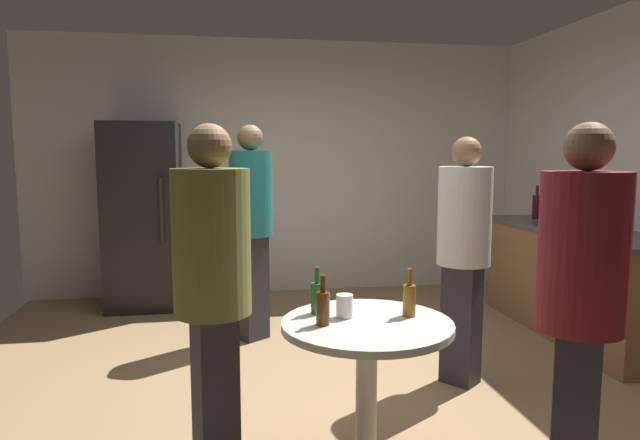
% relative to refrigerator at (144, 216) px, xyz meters
% --- Properties ---
extents(ground_plane, '(5.20, 5.20, 0.10)m').
position_rel_refrigerator_xyz_m(ground_plane, '(1.38, -2.20, -0.95)').
color(ground_plane, '#9E7C56').
extents(wall_back, '(5.32, 0.06, 2.70)m').
position_rel_refrigerator_xyz_m(wall_back, '(1.38, 0.43, 0.45)').
color(wall_back, silver).
rests_on(wall_back, ground_plane).
extents(refrigerator, '(0.70, 0.68, 1.80)m').
position_rel_refrigerator_xyz_m(refrigerator, '(0.00, 0.00, 0.00)').
color(refrigerator, black).
rests_on(refrigerator, ground_plane).
extents(kitchen_counter, '(0.64, 1.99, 0.90)m').
position_rel_refrigerator_xyz_m(kitchen_counter, '(3.66, -1.49, -0.45)').
color(kitchen_counter, olive).
rests_on(kitchen_counter, ground_plane).
extents(kettle, '(0.24, 0.17, 0.18)m').
position_rel_refrigerator_xyz_m(kettle, '(3.61, -1.72, 0.07)').
color(kettle, '#B2B2B7').
rests_on(kettle, kitchen_counter).
extents(wine_bottle_on_counter, '(0.08, 0.08, 0.31)m').
position_rel_refrigerator_xyz_m(wine_bottle_on_counter, '(3.66, -0.83, 0.12)').
color(wine_bottle_on_counter, '#3F141E').
rests_on(wine_bottle_on_counter, kitchen_counter).
extents(foreground_table, '(0.80, 0.80, 0.73)m').
position_rel_refrigerator_xyz_m(foreground_table, '(1.45, -3.17, -0.27)').
color(foreground_table, beige).
rests_on(foreground_table, ground_plane).
extents(beer_bottle_amber, '(0.06, 0.06, 0.23)m').
position_rel_refrigerator_xyz_m(beer_bottle_amber, '(1.66, -3.12, -0.08)').
color(beer_bottle_amber, '#8C5919').
rests_on(beer_bottle_amber, foreground_table).
extents(beer_bottle_brown, '(0.06, 0.06, 0.23)m').
position_rel_refrigerator_xyz_m(beer_bottle_brown, '(1.23, -3.19, -0.08)').
color(beer_bottle_brown, '#593314').
rests_on(beer_bottle_brown, foreground_table).
extents(beer_bottle_green, '(0.06, 0.06, 0.23)m').
position_rel_refrigerator_xyz_m(beer_bottle_green, '(1.24, -3.01, -0.08)').
color(beer_bottle_green, '#26662D').
rests_on(beer_bottle_green, foreground_table).
extents(plastic_cup_white, '(0.08, 0.08, 0.11)m').
position_rel_refrigerator_xyz_m(plastic_cup_white, '(1.36, -3.09, -0.11)').
color(plastic_cup_white, white).
rests_on(plastic_cup_white, foreground_table).
extents(person_in_teal_shirt, '(0.48, 0.48, 1.73)m').
position_rel_refrigerator_xyz_m(person_in_teal_shirt, '(1.00, -1.15, 0.12)').
color(person_in_teal_shirt, '#2D2D38').
rests_on(person_in_teal_shirt, ground_plane).
extents(person_in_white_shirt, '(0.48, 0.48, 1.61)m').
position_rel_refrigerator_xyz_m(person_in_white_shirt, '(2.31, -2.26, 0.04)').
color(person_in_white_shirt, '#2D2D38').
rests_on(person_in_white_shirt, ground_plane).
extents(person_in_maroon_shirt, '(0.47, 0.47, 1.63)m').
position_rel_refrigerator_xyz_m(person_in_maroon_shirt, '(2.20, -3.63, 0.05)').
color(person_in_maroon_shirt, '#2D2D38').
rests_on(person_in_maroon_shirt, ground_plane).
extents(person_in_olive_shirt, '(0.42, 0.42, 1.64)m').
position_rel_refrigerator_xyz_m(person_in_olive_shirt, '(0.75, -3.17, 0.05)').
color(person_in_olive_shirt, '#2D2D38').
rests_on(person_in_olive_shirt, ground_plane).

